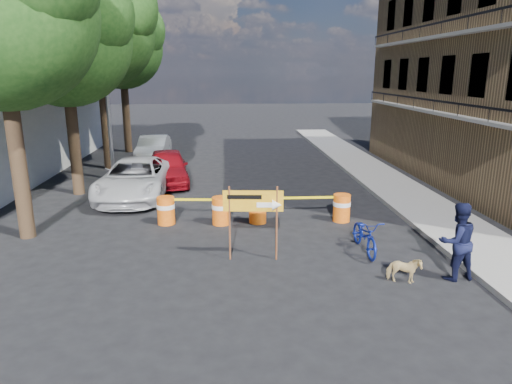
{
  "coord_description": "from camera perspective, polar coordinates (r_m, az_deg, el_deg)",
  "views": [
    {
      "loc": [
        -0.88,
        -11.27,
        4.78
      ],
      "look_at": [
        0.02,
        1.87,
        1.3
      ],
      "focal_mm": 32.0,
      "sensor_mm": 36.0,
      "label": 1
    }
  ],
  "objects": [
    {
      "name": "sedan_red",
      "position": [
        20.37,
        -11.04,
        3.09
      ],
      "size": [
        2.31,
        4.53,
        1.48
      ],
      "primitive_type": "imported",
      "rotation": [
        0.0,
        0.0,
        0.14
      ],
      "color": "maroon",
      "rests_on": "ground"
    },
    {
      "name": "dog",
      "position": [
        11.26,
        18.0,
        -9.26
      ],
      "size": [
        0.84,
        0.57,
        0.65
      ],
      "primitive_type": "imported",
      "rotation": [
        0.0,
        0.0,
        1.26
      ],
      "color": "#DBBE7D",
      "rests_on": "ground"
    },
    {
      "name": "tree_near",
      "position": [
        14.59,
        -29.34,
        19.25
      ],
      "size": [
        5.46,
        5.2,
        9.15
      ],
      "color": "#332316",
      "rests_on": "ground"
    },
    {
      "name": "sidewalk_east",
      "position": [
        19.25,
        17.79,
        -0.06
      ],
      "size": [
        2.4,
        40.0,
        0.15
      ],
      "primitive_type": "cube",
      "color": "gray",
      "rests_on": "ground"
    },
    {
      "name": "tree_far",
      "position": [
        28.9,
        -16.36,
        17.09
      ],
      "size": [
        5.04,
        4.8,
        8.84
      ],
      "color": "#332316",
      "rests_on": "ground"
    },
    {
      "name": "bicycle",
      "position": [
        12.64,
        13.58,
        -3.33
      ],
      "size": [
        0.67,
        0.99,
        1.87
      ],
      "primitive_type": "imported",
      "rotation": [
        0.0,
        0.0,
        0.02
      ],
      "color": "#13259D",
      "rests_on": "ground"
    },
    {
      "name": "detour_sign",
      "position": [
        11.61,
        0.68,
        -1.81
      ],
      "size": [
        1.54,
        0.31,
        1.98
      ],
      "rotation": [
        0.0,
        0.0,
        -0.08
      ],
      "color": "#592D19",
      "rests_on": "ground"
    },
    {
      "name": "barrel_mid_right",
      "position": [
        14.81,
        0.2,
        -2.11
      ],
      "size": [
        0.58,
        0.58,
        0.9
      ],
      "color": "#E0500D",
      "rests_on": "ground"
    },
    {
      "name": "suv_white",
      "position": [
        18.38,
        -14.85,
        1.64
      ],
      "size": [
        2.58,
        5.43,
        1.5
      ],
      "primitive_type": "imported",
      "rotation": [
        0.0,
        0.0,
        -0.02
      ],
      "color": "silver",
      "rests_on": "ground"
    },
    {
      "name": "barrel_mid_left",
      "position": [
        14.71,
        -4.42,
        -2.27
      ],
      "size": [
        0.58,
        0.58,
        0.9
      ],
      "color": "#E0500D",
      "rests_on": "ground"
    },
    {
      "name": "sedan_silver",
      "position": [
        25.82,
        -12.67,
        5.34
      ],
      "size": [
        1.52,
        4.21,
        1.38
      ],
      "primitive_type": "imported",
      "rotation": [
        0.0,
        0.0,
        -0.01
      ],
      "color": "#BABEC2",
      "rests_on": "ground"
    },
    {
      "name": "barrel_far_left",
      "position": [
        14.97,
        -11.2,
        -2.21
      ],
      "size": [
        0.58,
        0.58,
        0.9
      ],
      "color": "#E0500D",
      "rests_on": "ground"
    },
    {
      "name": "tree_mid_a",
      "position": [
        19.22,
        -22.75,
        17.38
      ],
      "size": [
        5.25,
        5.0,
        8.68
      ],
      "color": "#332316",
      "rests_on": "ground"
    },
    {
      "name": "barrel_far_right",
      "position": [
        15.23,
        10.65,
        -1.89
      ],
      "size": [
        0.58,
        0.58,
        0.9
      ],
      "color": "#E0500D",
      "rests_on": "ground"
    },
    {
      "name": "pedestrian",
      "position": [
        11.7,
        23.84,
        -5.66
      ],
      "size": [
        1.0,
        0.83,
        1.88
      ],
      "primitive_type": "imported",
      "rotation": [
        0.0,
        0.0,
        3.28
      ],
      "color": "black",
      "rests_on": "ground"
    },
    {
      "name": "streetlamp",
      "position": [
        21.38,
        -18.09,
        13.02
      ],
      "size": [
        1.25,
        0.18,
        8.0
      ],
      "color": "gray",
      "rests_on": "ground"
    },
    {
      "name": "tree_mid_b",
      "position": [
        24.07,
        -19.02,
        18.66
      ],
      "size": [
        5.67,
        5.4,
        9.62
      ],
      "color": "#332316",
      "rests_on": "ground"
    },
    {
      "name": "ground",
      "position": [
        12.27,
        0.51,
        -8.12
      ],
      "size": [
        120.0,
        120.0,
        0.0
      ],
      "primitive_type": "plane",
      "color": "black",
      "rests_on": "ground"
    }
  ]
}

